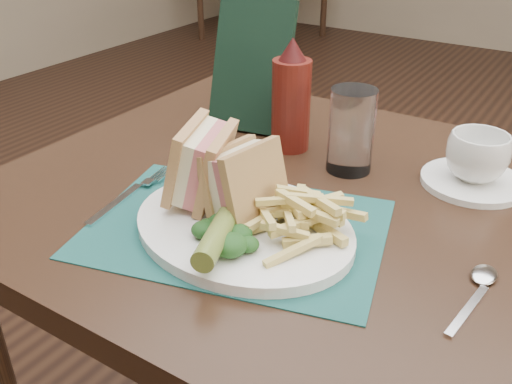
# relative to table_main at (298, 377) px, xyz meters

# --- Properties ---
(floor) EXTENTS (7.00, 7.00, 0.00)m
(floor) POSITION_rel_table_main_xyz_m (0.00, 0.50, -0.38)
(floor) COLOR black
(floor) RESTS_ON ground
(table_main) EXTENTS (0.90, 0.75, 0.75)m
(table_main) POSITION_rel_table_main_xyz_m (0.00, 0.00, 0.00)
(table_main) COLOR black
(table_main) RESTS_ON ground
(placemat) EXTENTS (0.43, 0.35, 0.00)m
(placemat) POSITION_rel_table_main_xyz_m (-0.03, -0.14, 0.38)
(placemat) COLOR #164945
(placemat) RESTS_ON table_main
(plate) EXTENTS (0.33, 0.28, 0.01)m
(plate) POSITION_rel_table_main_xyz_m (-0.02, -0.14, 0.38)
(plate) COLOR white
(plate) RESTS_ON placemat
(sandwich_half_a) EXTENTS (0.11, 0.13, 0.11)m
(sandwich_half_a) POSITION_rel_table_main_xyz_m (-0.12, -0.13, 0.45)
(sandwich_half_a) COLOR tan
(sandwich_half_a) RESTS_ON plate
(sandwich_half_b) EXTENTS (0.09, 0.11, 0.10)m
(sandwich_half_b) POSITION_rel_table_main_xyz_m (-0.05, -0.12, 0.44)
(sandwich_half_b) COLOR tan
(sandwich_half_b) RESTS_ON plate
(kale_garnish) EXTENTS (0.11, 0.08, 0.03)m
(kale_garnish) POSITION_rel_table_main_xyz_m (-0.01, -0.19, 0.41)
(kale_garnish) COLOR #133413
(kale_garnish) RESTS_ON plate
(pickle_spear) EXTENTS (0.07, 0.12, 0.03)m
(pickle_spear) POSITION_rel_table_main_xyz_m (-0.01, -0.21, 0.41)
(pickle_spear) COLOR #546627
(pickle_spear) RESTS_ON plate
(fries_pile) EXTENTS (0.18, 0.20, 0.05)m
(fries_pile) POSITION_rel_table_main_xyz_m (0.05, -0.12, 0.42)
(fries_pile) COLOR #D8C36C
(fries_pile) RESTS_ON plate
(fork) EXTENTS (0.06, 0.17, 0.01)m
(fork) POSITION_rel_table_main_xyz_m (-0.21, -0.15, 0.38)
(fork) COLOR silver
(fork) RESTS_ON placemat
(spoon) EXTENTS (0.05, 0.15, 0.01)m
(spoon) POSITION_rel_table_main_xyz_m (0.27, -0.12, 0.38)
(spoon) COLOR silver
(spoon) RESTS_ON table_main
(saucer) EXTENTS (0.15, 0.15, 0.01)m
(saucer) POSITION_rel_table_main_xyz_m (0.19, 0.15, 0.38)
(saucer) COLOR white
(saucer) RESTS_ON table_main
(coffee_cup) EXTENTS (0.13, 0.13, 0.07)m
(coffee_cup) POSITION_rel_table_main_xyz_m (0.19, 0.15, 0.42)
(coffee_cup) COLOR white
(coffee_cup) RESTS_ON saucer
(drinking_glass) EXTENTS (0.07, 0.07, 0.13)m
(drinking_glass) POSITION_rel_table_main_xyz_m (0.02, 0.10, 0.44)
(drinking_glass) COLOR silver
(drinking_glass) RESTS_ON table_main
(ketchup_bottle) EXTENTS (0.08, 0.08, 0.19)m
(ketchup_bottle) POSITION_rel_table_main_xyz_m (-0.10, 0.12, 0.47)
(ketchup_bottle) COLOR #4E130D
(ketchup_bottle) RESTS_ON table_main
(check_presenter) EXTENTS (0.15, 0.11, 0.22)m
(check_presenter) POSITION_rel_table_main_xyz_m (-0.21, 0.17, 0.49)
(check_presenter) COLOR black
(check_presenter) RESTS_ON table_main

